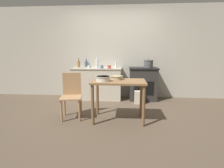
% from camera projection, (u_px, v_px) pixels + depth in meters
% --- Properties ---
extents(ground_plane, '(14.00, 14.00, 0.00)m').
position_uv_depth(ground_plane, '(110.00, 115.00, 3.65)').
color(ground_plane, brown).
extents(wall_back, '(8.00, 0.07, 2.55)m').
position_uv_depth(wall_back, '(115.00, 53.00, 4.97)').
color(wall_back, '#B2AD9E').
rests_on(wall_back, ground_plane).
extents(counter_cabinet, '(1.36, 0.58, 0.87)m').
position_uv_depth(counter_cabinet, '(97.00, 83.00, 4.85)').
color(counter_cabinet, beige).
rests_on(counter_cabinet, ground_plane).
extents(stove, '(0.76, 0.57, 0.88)m').
position_uv_depth(stove, '(143.00, 84.00, 4.76)').
color(stove, '#2D2B28').
rests_on(stove, ground_plane).
extents(work_table, '(0.99, 0.62, 0.77)m').
position_uv_depth(work_table, '(119.00, 88.00, 3.27)').
color(work_table, olive).
rests_on(work_table, ground_plane).
extents(chair, '(0.46, 0.46, 0.89)m').
position_uv_depth(chair, '(72.00, 94.00, 3.45)').
color(chair, '#A87F56').
rests_on(chair, ground_plane).
extents(flour_sack, '(0.22, 0.15, 0.33)m').
position_uv_depth(flour_sack, '(139.00, 97.00, 4.41)').
color(flour_sack, beige).
rests_on(flour_sack, ground_plane).
extents(stock_pot, '(0.25, 0.25, 0.22)m').
position_uv_depth(stock_pot, '(148.00, 64.00, 4.64)').
color(stock_pot, '#4C4C51').
rests_on(stock_pot, stove).
extents(mixing_bowl_large, '(0.27, 0.27, 0.09)m').
position_uv_depth(mixing_bowl_large, '(103.00, 78.00, 3.17)').
color(mixing_bowl_large, silver).
rests_on(mixing_bowl_large, work_table).
extents(mixing_bowl_small, '(0.24, 0.24, 0.07)m').
position_uv_depth(mixing_bowl_small, '(117.00, 77.00, 3.37)').
color(mixing_bowl_small, tan).
rests_on(mixing_bowl_small, work_table).
extents(bottle_far_left, '(0.08, 0.08, 0.30)m').
position_uv_depth(bottle_far_left, '(97.00, 64.00, 4.78)').
color(bottle_far_left, silver).
rests_on(bottle_far_left, counter_cabinet).
extents(bottle_left, '(0.06, 0.06, 0.19)m').
position_uv_depth(bottle_left, '(116.00, 65.00, 4.85)').
color(bottle_left, silver).
rests_on(bottle_left, counter_cabinet).
extents(bottle_mid_left, '(0.08, 0.08, 0.25)m').
position_uv_depth(bottle_mid_left, '(79.00, 64.00, 4.88)').
color(bottle_mid_left, olive).
rests_on(bottle_mid_left, counter_cabinet).
extents(bottle_center_left, '(0.08, 0.08, 0.23)m').
position_uv_depth(bottle_center_left, '(86.00, 64.00, 4.99)').
color(bottle_center_left, '#3D5675').
rests_on(bottle_center_left, counter_cabinet).
extents(cup_center, '(0.08, 0.08, 0.08)m').
position_uv_depth(cup_center, '(102.00, 67.00, 4.57)').
color(cup_center, '#4C6B99').
rests_on(cup_center, counter_cabinet).
extents(cup_center_right, '(0.09, 0.09, 0.09)m').
position_uv_depth(cup_center_right, '(109.00, 67.00, 4.56)').
color(cup_center_right, '#B74C42').
rests_on(cup_center_right, counter_cabinet).
extents(cup_mid_right, '(0.08, 0.08, 0.08)m').
position_uv_depth(cup_mid_right, '(89.00, 67.00, 4.63)').
color(cup_mid_right, silver).
rests_on(cup_mid_right, counter_cabinet).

